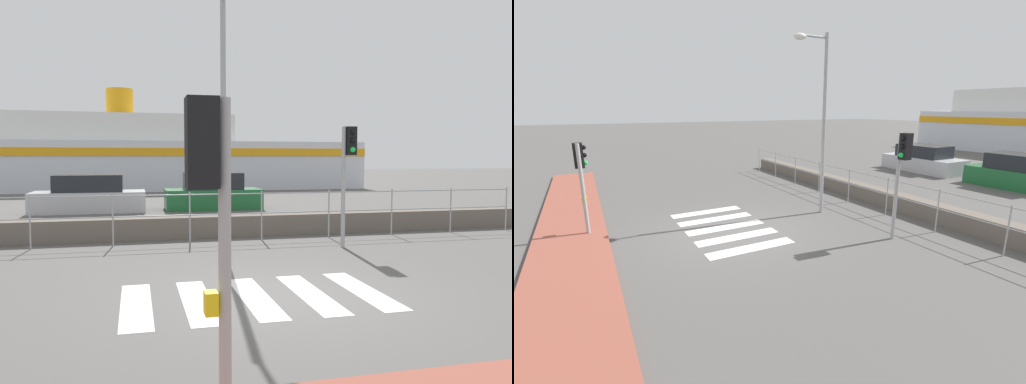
# 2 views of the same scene
# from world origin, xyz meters

# --- Properties ---
(ground_plane) EXTENTS (160.00, 160.00, 0.00)m
(ground_plane) POSITION_xyz_m (0.00, 0.00, 0.00)
(ground_plane) COLOR #565451
(crosswalk) EXTENTS (4.05, 2.40, 0.01)m
(crosswalk) POSITION_xyz_m (-0.49, 0.00, 0.00)
(crosswalk) COLOR silver
(crosswalk) RESTS_ON ground_plane
(seawall) EXTENTS (18.84, 0.55, 0.57)m
(seawall) POSITION_xyz_m (0.00, 6.09, 0.29)
(seawall) COLOR #6B6056
(seawall) RESTS_ON ground_plane
(harbor_fence) EXTENTS (16.99, 0.04, 1.30)m
(harbor_fence) POSITION_xyz_m (0.00, 5.22, 0.85)
(harbor_fence) COLOR #9EA0A3
(harbor_fence) RESTS_ON ground_plane
(traffic_light_near) EXTENTS (0.34, 0.32, 2.62)m
(traffic_light_near) POSITION_xyz_m (-1.73, -3.65, 1.90)
(traffic_light_near) COLOR #9EA0A3
(traffic_light_near) RESTS_ON ground_plane
(traffic_light_far) EXTENTS (0.34, 0.32, 2.91)m
(traffic_light_far) POSITION_xyz_m (2.69, 3.70, 2.13)
(traffic_light_far) COLOR #9EA0A3
(traffic_light_far) RESTS_ON ground_plane
(streetlamp) EXTENTS (0.32, 1.27, 5.78)m
(streetlamp) POSITION_xyz_m (-0.37, 3.24, 3.62)
(streetlamp) COLOR #9EA0A3
(streetlamp) RESTS_ON ground_plane
(ferry_boat) EXTENTS (26.72, 6.74, 6.83)m
(ferry_boat) POSITION_xyz_m (-0.65, 28.10, 2.15)
(ferry_boat) COLOR silver
(ferry_boat) RESTS_ON ground_plane
(parked_car_silver) EXTENTS (4.37, 1.89, 1.49)m
(parked_car_silver) POSITION_xyz_m (-4.07, 13.50, 0.63)
(parked_car_silver) COLOR #BCBCC1
(parked_car_silver) RESTS_ON ground_plane
(parked_car_green) EXTENTS (3.98, 1.83, 1.54)m
(parked_car_green) POSITION_xyz_m (0.92, 13.50, 0.65)
(parked_car_green) COLOR #1E6633
(parked_car_green) RESTS_ON ground_plane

